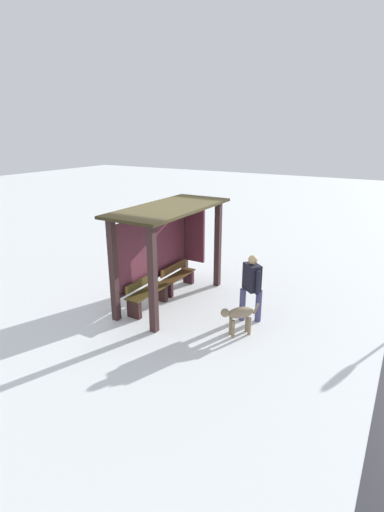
# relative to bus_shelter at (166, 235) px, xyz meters

# --- Properties ---
(ground_plane) EXTENTS (60.00, 60.00, 0.00)m
(ground_plane) POSITION_rel_bus_shelter_xyz_m (-0.11, -0.21, -1.68)
(ground_plane) COLOR white
(bus_shelter) EXTENTS (3.43, 1.51, 2.43)m
(bus_shelter) POSITION_rel_bus_shelter_xyz_m (0.00, 0.00, 0.00)
(bus_shelter) COLOR #342120
(bus_shelter) RESTS_ON ground
(bench_left_inside) EXTENTS (1.27, 0.40, 0.75)m
(bench_left_inside) POSITION_rel_bus_shelter_xyz_m (-0.79, 0.05, -1.34)
(bench_left_inside) COLOR #443816
(bench_left_inside) RESTS_ON ground
(bench_center_inside) EXTENTS (1.27, 0.34, 0.70)m
(bench_center_inside) POSITION_rel_bus_shelter_xyz_m (0.57, 0.05, -1.35)
(bench_center_inside) COLOR #4A3015
(bench_center_inside) RESTS_ON ground
(person_walking) EXTENTS (0.47, 0.53, 1.57)m
(person_walking) POSITION_rel_bus_shelter_xyz_m (-0.10, -2.34, -0.78)
(person_walking) COLOR black
(person_walking) RESTS_ON ground
(dog) EXTENTS (0.68, 0.63, 0.67)m
(dog) POSITION_rel_bus_shelter_xyz_m (-0.83, -2.37, -1.22)
(dog) COLOR #86735A
(dog) RESTS_ON ground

